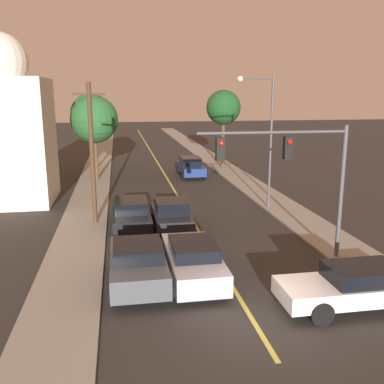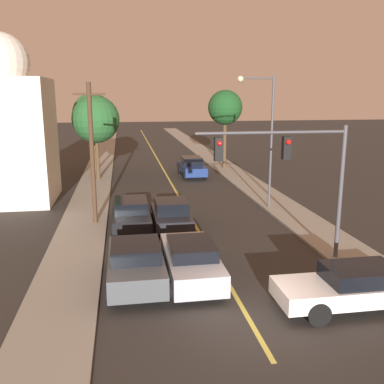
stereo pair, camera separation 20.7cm
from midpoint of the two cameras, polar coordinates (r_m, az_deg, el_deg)
ground_plane at (r=13.80m, az=8.40°, el=-17.06°), size 200.00×200.00×0.00m
road_surface at (r=48.00m, az=-4.65°, el=4.63°), size 9.37×80.00×0.01m
sidewalk_left at (r=47.89m, az=-11.76°, el=4.45°), size 2.50×80.00×0.12m
sidewalk_right at (r=48.83m, az=2.33°, el=4.87°), size 2.50×80.00×0.12m
car_near_lane_front at (r=16.26m, az=0.24°, el=-9.02°), size 1.99×4.78×1.54m
car_near_lane_second at (r=22.40m, az=-2.53°, el=-2.91°), size 1.98×4.17×1.52m
car_outer_lane_front at (r=15.93m, az=-7.12°, el=-9.32°), size 2.09×4.52×1.65m
car_outer_lane_second at (r=23.02m, az=-7.86°, el=-2.66°), size 2.05×5.00×1.46m
car_far_oncoming at (r=36.61m, az=0.15°, el=3.41°), size 1.96×4.79×1.64m
car_crossing_right at (r=15.22m, az=21.36°, el=-11.63°), size 5.17×1.92×1.45m
traffic_signal_mast at (r=17.49m, az=13.69°, el=3.65°), size 6.16×0.42×5.55m
streetlamp_right at (r=25.72m, az=9.78°, el=8.77°), size 2.24×0.36×7.79m
utility_pole_left at (r=22.93m, az=-12.95°, el=5.29°), size 1.60×0.24×7.36m
tree_left_near at (r=39.09m, az=-12.91°, el=10.09°), size 3.57×3.57×6.86m
tree_left_far at (r=35.14m, az=-12.56°, el=9.41°), size 3.74×3.74×6.69m
tree_right_near at (r=39.96m, az=4.59°, el=11.11°), size 3.15×3.15×7.15m
domed_building_left at (r=29.73m, az=-23.28°, el=7.67°), size 5.45×5.45×10.57m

